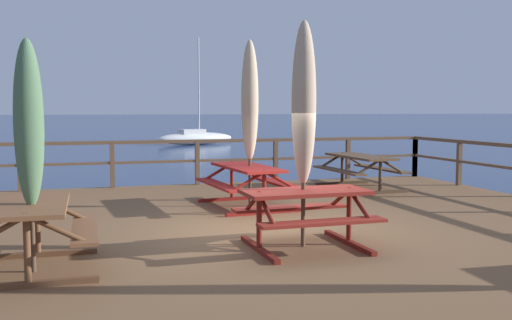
{
  "coord_description": "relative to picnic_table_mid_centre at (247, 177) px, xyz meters",
  "views": [
    {
      "loc": [
        -2.71,
        -8.06,
        2.55
      ],
      "look_at": [
        0.0,
        0.89,
        1.74
      ],
      "focal_mm": 41.0,
      "sensor_mm": 36.0,
      "label": 1
    }
  ],
  "objects": [
    {
      "name": "ground_plane",
      "position": [
        -0.26,
        -2.31,
        -1.3
      ],
      "size": [
        600.0,
        600.0,
        0.0
      ],
      "primitive_type": "plane",
      "color": "navy"
    },
    {
      "name": "picnic_table_front_right",
      "position": [
        -0.17,
        -3.35,
        -0.01
      ],
      "size": [
        1.65,
        1.43,
        0.78
      ],
      "color": "maroon",
      "rests_on": "wooden_deck"
    },
    {
      "name": "patio_umbrella_tall_front",
      "position": [
        0.07,
        0.05,
        1.4
      ],
      "size": [
        0.32,
        0.32,
        3.09
      ],
      "color": "#4C3828",
      "rests_on": "wooden_deck"
    },
    {
      "name": "picnic_table_front_left",
      "position": [
        -3.5,
        -3.48,
        -0.01
      ],
      "size": [
        1.42,
        1.67,
        0.78
      ],
      "color": "brown",
      "rests_on": "wooden_deck"
    },
    {
      "name": "picnic_table_mid_centre",
      "position": [
        0.0,
        0.0,
        0.0
      ],
      "size": [
        1.57,
        2.14,
        0.78
      ],
      "color": "maroon",
      "rests_on": "wooden_deck"
    },
    {
      "name": "picnic_table_mid_right",
      "position": [
        3.17,
        1.65,
        0.0
      ],
      "size": [
        1.5,
        2.15,
        0.78
      ],
      "color": "brown",
      "rests_on": "wooden_deck"
    },
    {
      "name": "patio_umbrella_tall_mid_right",
      "position": [
        -0.16,
        -3.27,
        1.32
      ],
      "size": [
        0.32,
        0.32,
        2.96
      ],
      "color": "#4C3828",
      "rests_on": "wooden_deck"
    },
    {
      "name": "railing_waterside_far",
      "position": [
        -0.26,
        3.45,
        0.19
      ],
      "size": [
        12.06,
        0.1,
        1.09
      ],
      "color": "brown",
      "rests_on": "wooden_deck"
    },
    {
      "name": "sailboat_distant",
      "position": [
        5.13,
        31.53,
        -0.79
      ],
      "size": [
        6.23,
        3.34,
        7.72
      ],
      "color": "white",
      "rests_on": "ground"
    },
    {
      "name": "patio_umbrella_short_mid",
      "position": [
        -3.49,
        -3.53,
        1.08
      ],
      "size": [
        0.32,
        0.32,
        2.58
      ],
      "color": "#4C3828",
      "rests_on": "wooden_deck"
    },
    {
      "name": "wooden_deck",
      "position": [
        -0.26,
        -2.31,
        -0.93
      ],
      "size": [
        12.26,
        11.82,
        0.74
      ],
      "primitive_type": "cube",
      "color": "brown",
      "rests_on": "ground"
    }
  ]
}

